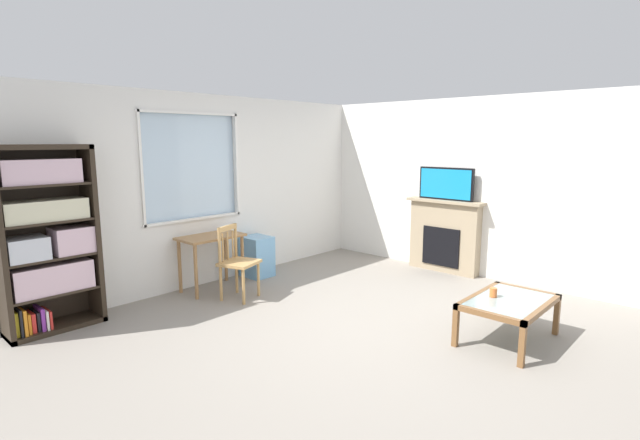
{
  "coord_description": "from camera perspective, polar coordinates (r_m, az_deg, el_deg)",
  "views": [
    {
      "loc": [
        -3.63,
        -2.78,
        1.92
      ],
      "look_at": [
        0.09,
        0.65,
        1.06
      ],
      "focal_mm": 26.35,
      "sensor_mm": 36.0,
      "label": 1
    }
  ],
  "objects": [
    {
      "name": "bookshelf",
      "position": [
        5.44,
        -30.29,
        -1.83
      ],
      "size": [
        0.9,
        0.38,
        1.88
      ],
      "color": "#2D2319",
      "rests_on": "ground"
    },
    {
      "name": "wall_right",
      "position": [
        6.98,
        19.07,
        3.69
      ],
      "size": [
        0.12,
        5.38,
        2.51
      ],
      "primitive_type": "cube",
      "color": "white",
      "rests_on": "ground"
    },
    {
      "name": "wooden_chair",
      "position": [
        5.82,
        -10.07,
        -4.97
      ],
      "size": [
        0.53,
        0.52,
        0.9
      ],
      "color": "tan",
      "rests_on": "ground"
    },
    {
      "name": "desk_under_window",
      "position": [
        6.2,
        -13.09,
        -3.02
      ],
      "size": [
        0.81,
        0.47,
        0.71
      ],
      "color": "#A37547",
      "rests_on": "ground"
    },
    {
      "name": "coffee_table",
      "position": [
        4.93,
        21.95,
        -9.55
      ],
      "size": [
        0.99,
        0.66,
        0.41
      ],
      "color": "#8C9E99",
      "rests_on": "ground"
    },
    {
      "name": "plastic_drawer_unit",
      "position": [
        6.77,
        -7.68,
        -4.39
      ],
      "size": [
        0.35,
        0.4,
        0.57
      ],
      "primitive_type": "cube",
      "color": "#72ADDB",
      "rests_on": "ground"
    },
    {
      "name": "sippy_cup",
      "position": [
        4.92,
        20.3,
        -8.24
      ],
      "size": [
        0.07,
        0.07,
        0.09
      ],
      "primitive_type": "cylinder",
      "color": "orange",
      "rests_on": "coffee_table"
    },
    {
      "name": "wall_back_with_window",
      "position": [
        6.55,
        -12.87,
        3.25
      ],
      "size": [
        5.35,
        0.15,
        2.51
      ],
      "color": "white",
      "rests_on": "ground"
    },
    {
      "name": "fireplace",
      "position": [
        7.14,
        14.85,
        -1.83
      ],
      "size": [
        0.26,
        1.15,
        1.07
      ],
      "color": "tan",
      "rests_on": "ground"
    },
    {
      "name": "ground",
      "position": [
        4.97,
        5.0,
        -13.24
      ],
      "size": [
        6.35,
        6.18,
        0.02
      ],
      "primitive_type": "cube",
      "color": "gray"
    },
    {
      "name": "tv",
      "position": [
        7.02,
        15.05,
        4.28
      ],
      "size": [
        0.06,
        0.83,
        0.47
      ],
      "color": "black",
      "rests_on": "fireplace"
    }
  ]
}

